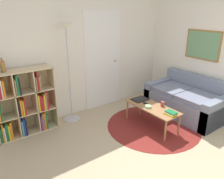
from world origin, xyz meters
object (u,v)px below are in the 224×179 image
floor_lamp (67,50)px  cup (163,104)px  coffee_table (152,109)px  bowl (148,107)px  couch (187,101)px  bottle_right (3,66)px  laptop (140,99)px  bookshelf (22,104)px

floor_lamp → cup: (1.24, -1.25, -0.94)m
coffee_table → bowl: size_ratio=8.90×
couch → bottle_right: (-3.18, 1.23, 0.97)m
floor_lamp → bottle_right: 1.10m
couch → laptop: couch is taller
floor_lamp → cup: floor_lamp is taller
laptop → couch: bearing=-22.4°
coffee_table → bottle_right: bottle_right is taller
floor_lamp → couch: size_ratio=1.21×
bowl → couch: bearing=-2.6°
bookshelf → bottle_right: 0.72m
cup → bottle_right: 2.78m
cup → bowl: bearing=155.8°
bookshelf → floor_lamp: 1.23m
coffee_table → cup: 0.21m
laptop → bowl: 0.38m
coffee_table → laptop: 0.37m
cup → bookshelf: bearing=149.0°
bookshelf → couch: bearing=-22.2°
couch → laptop: size_ratio=5.02×
couch → bowl: bearing=177.4°
coffee_table → cup: cup is taller
couch → cup: 0.87m
couch → bottle_right: bottle_right is taller
floor_lamp → bowl: 1.78m
laptop → bottle_right: 2.49m
floor_lamp → laptop: floor_lamp is taller
cup → coffee_table: bearing=145.9°
coffee_table → cup: bearing=-34.1°
floor_lamp → bottle_right: floor_lamp is taller
laptop → bottle_right: bearing=159.3°
couch → cup: bearing=-175.7°
couch → coffee_table: bearing=177.6°
cup → bottle_right: bearing=150.9°
bookshelf → bowl: 2.22m
couch → cup: couch is taller
coffee_table → couch: bearing=-2.4°
laptop → bottle_right: size_ratio=1.39×
bookshelf → coffee_table: bearing=-30.8°
couch → bowl: 1.12m
cup → bottle_right: size_ratio=0.40×
floor_lamp → bottle_right: size_ratio=8.42×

